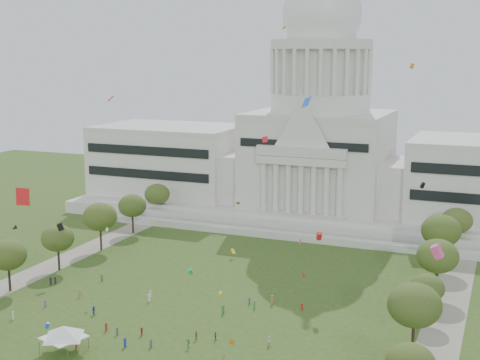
{
  "coord_description": "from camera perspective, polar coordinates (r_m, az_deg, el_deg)",
  "views": [
    {
      "loc": [
        57.42,
        -96.58,
        52.87
      ],
      "look_at": [
        0.0,
        45.0,
        24.0
      ],
      "focal_mm": 50.0,
      "sensor_mm": 36.0,
      "label": 1
    }
  ],
  "objects": [
    {
      "name": "distant_crowd",
      "position": [
        141.93,
        -9.92,
        -10.97
      ],
      "size": [
        66.06,
        38.95,
        1.95
      ],
      "color": "#4C4C51",
      "rests_on": "ground"
    },
    {
      "name": "row_tree_r_5",
      "position": [
        172.78,
        16.79,
        -4.16
      ],
      "size": [
        9.82,
        9.82,
        13.96
      ],
      "color": "black",
      "rests_on": "ground"
    },
    {
      "name": "person_3",
      "position": [
        125.85,
        -4.46,
        -13.72
      ],
      "size": [
        0.66,
        1.2,
        1.82
      ],
      "primitive_type": "imported",
      "rotation": [
        0.0,
        0.0,
        4.67
      ],
      "color": "#33723F",
      "rests_on": "ground"
    },
    {
      "name": "row_tree_r_3",
      "position": [
        139.44,
        15.66,
        -8.88
      ],
      "size": [
        7.01,
        7.01,
        9.98
      ],
      "color": "black",
      "rests_on": "ground"
    },
    {
      "name": "path_right",
      "position": [
        137.5,
        16.81,
        -12.39
      ],
      "size": [
        8.0,
        160.0,
        0.04
      ],
      "primitive_type": "cube",
      "color": "gray",
      "rests_on": "ground"
    },
    {
      "name": "row_tree_l_4",
      "position": [
        185.46,
        -11.86,
        -3.09
      ],
      "size": [
        9.29,
        9.29,
        13.21
      ],
      "color": "black",
      "rests_on": "ground"
    },
    {
      "name": "ground",
      "position": [
        124.18,
        -8.09,
        -14.61
      ],
      "size": [
        400.0,
        400.0,
        0.0
      ],
      "primitive_type": "plane",
      "color": "#334C19",
      "rests_on": "ground"
    },
    {
      "name": "row_tree_r_2",
      "position": [
        122.65,
        14.67,
        -10.29
      ],
      "size": [
        9.55,
        9.55,
        13.58
      ],
      "color": "black",
      "rests_on": "ground"
    },
    {
      "name": "row_tree_r_6",
      "position": [
        190.31,
        18.03,
        -3.32
      ],
      "size": [
        8.42,
        8.42,
        11.97
      ],
      "color": "black",
      "rests_on": "ground"
    },
    {
      "name": "row_tree_l_2",
      "position": [
        159.49,
        -19.2,
        -6.06
      ],
      "size": [
        8.42,
        8.42,
        11.97
      ],
      "color": "black",
      "rests_on": "ground"
    },
    {
      "name": "event_tent",
      "position": [
        126.7,
        -14.83,
        -12.38
      ],
      "size": [
        11.44,
        11.44,
        5.11
      ],
      "color": "#4C4C4C",
      "rests_on": "ground"
    },
    {
      "name": "person_10",
      "position": [
        128.62,
        -2.11,
        -13.18
      ],
      "size": [
        0.66,
        1.03,
        1.64
      ],
      "primitive_type": "imported",
      "rotation": [
        0.0,
        0.0,
        1.72
      ],
      "color": "#33723F",
      "rests_on": "ground"
    },
    {
      "name": "row_tree_r_4",
      "position": [
        153.49,
        16.52,
        -6.25
      ],
      "size": [
        9.19,
        9.19,
        13.06
      ],
      "color": "black",
      "rests_on": "ground"
    },
    {
      "name": "row_tree_l_3",
      "position": [
        171.25,
        -15.3,
        -4.81
      ],
      "size": [
        8.12,
        8.12,
        11.55
      ],
      "color": "black",
      "rests_on": "ground"
    },
    {
      "name": "path_left",
      "position": [
        173.0,
        -16.99,
        -7.57
      ],
      "size": [
        8.0,
        160.0,
        0.04
      ],
      "primitive_type": "cube",
      "color": "gray",
      "rests_on": "ground"
    },
    {
      "name": "kite_swarm",
      "position": [
        118.93,
        -6.98,
        -2.47
      ],
      "size": [
        98.06,
        103.09,
        62.58
      ],
      "color": "orange",
      "rests_on": "ground"
    },
    {
      "name": "row_tree_l_5",
      "position": [
        201.49,
        -9.18,
        -2.18
      ],
      "size": [
        8.33,
        8.33,
        11.85
      ],
      "color": "black",
      "rests_on": "ground"
    },
    {
      "name": "capitol",
      "position": [
        220.01,
        6.74,
        2.64
      ],
      "size": [
        160.0,
        64.5,
        91.3
      ],
      "color": "beige",
      "rests_on": "ground"
    },
    {
      "name": "person_5",
      "position": [
        131.96,
        -8.38,
        -12.67
      ],
      "size": [
        1.01,
        1.54,
        1.54
      ],
      "primitive_type": "imported",
      "rotation": [
        0.0,
        0.0,
        1.91
      ],
      "color": "#B21E1E",
      "rests_on": "ground"
    },
    {
      "name": "row_tree_l_6",
      "position": [
        217.62,
        -7.09,
        -1.21
      ],
      "size": [
        8.19,
        8.19,
        11.64
      ],
      "color": "black",
      "rests_on": "ground"
    },
    {
      "name": "person_4",
      "position": [
        129.02,
        -3.76,
        -13.1
      ],
      "size": [
        0.61,
        1.03,
        1.7
      ],
      "primitive_type": "imported",
      "rotation": [
        0.0,
        0.0,
        4.78
      ],
      "color": "olive",
      "rests_on": "ground"
    },
    {
      "name": "person_8",
      "position": [
        143.15,
        -12.36,
        -10.83
      ],
      "size": [
        1.06,
        0.91,
        1.86
      ],
      "primitive_type": "imported",
      "rotation": [
        0.0,
        0.0,
        2.67
      ],
      "color": "navy",
      "rests_on": "ground"
    },
    {
      "name": "person_2",
      "position": [
        126.44,
        2.52,
        -13.58
      ],
      "size": [
        1.02,
        0.92,
        1.78
      ],
      "primitive_type": "imported",
      "rotation": [
        0.0,
        0.0,
        0.57
      ],
      "color": "silver",
      "rests_on": "ground"
    }
  ]
}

